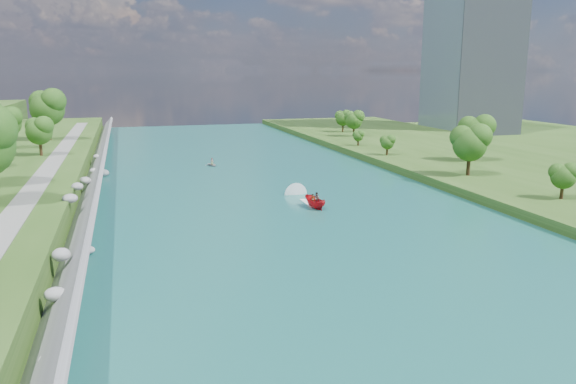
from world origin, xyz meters
name	(u,v)px	position (x,y,z in m)	size (l,w,h in m)	color
ground	(318,239)	(0.00, 0.00, 0.00)	(260.00, 260.00, 0.00)	#2D5119
river_water	(274,200)	(0.00, 20.00, 0.05)	(55.00, 240.00, 0.10)	#185D5B
berm_east	(552,178)	(49.50, 20.00, 0.75)	(44.00, 240.00, 1.50)	#2D5119
riprap_bank	(87,201)	(-25.86, 19.42, 1.81)	(4.66, 236.00, 4.40)	slate
riverside_path	(33,190)	(-32.50, 20.00, 3.55)	(3.00, 200.00, 0.10)	gray
office_tower	(473,33)	(82.50, 95.00, 30.00)	(22.00, 22.00, 60.00)	gray
trees_east	(500,151)	(37.86, 19.03, 6.05)	(19.23, 136.13, 10.51)	#154F15
motorboat	(312,200)	(4.24, 14.89, 0.88)	(3.60, 19.20, 2.07)	red
raft	(212,164)	(-4.11, 52.66, 0.47)	(2.86, 3.47, 1.60)	#9B9DA4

